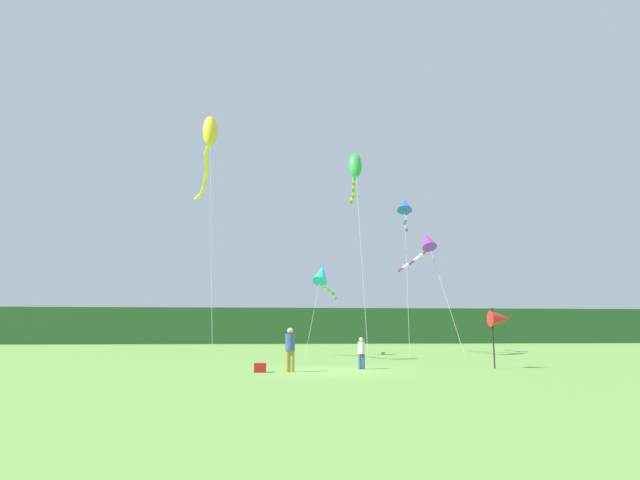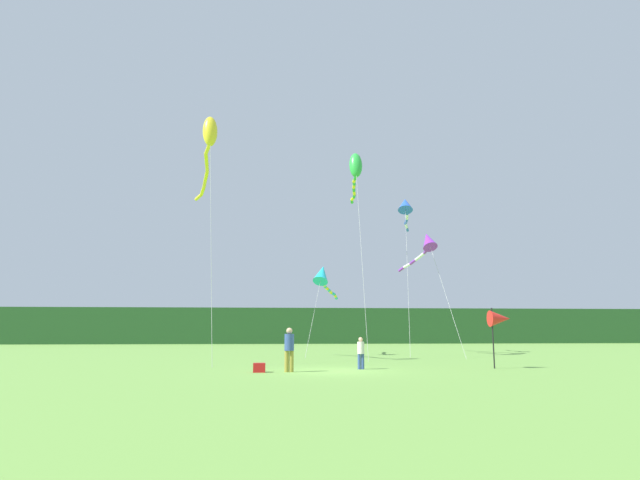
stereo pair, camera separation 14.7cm
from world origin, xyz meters
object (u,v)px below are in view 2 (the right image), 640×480
at_px(kite_blue, 405,207).
at_px(kite_green, 356,169).
at_px(person_adult, 289,347).
at_px(person_child, 361,351).
at_px(cooler_box, 259,368).
at_px(kite_purple, 426,244).
at_px(kite_cyan, 323,276).
at_px(banner_flag_pole, 500,319).
at_px(kite_yellow, 209,143).

bearing_deg(kite_blue, kite_green, -132.59).
bearing_deg(kite_green, person_adult, -111.73).
bearing_deg(person_child, cooler_box, -162.94).
relative_size(kite_purple, kite_cyan, 1.39).
xyz_separation_m(banner_flag_pole, kite_yellow, (-13.32, 5.35, 9.44)).
relative_size(banner_flag_pole, kite_yellow, 0.20).
relative_size(person_child, kite_green, 0.10).
xyz_separation_m(cooler_box, kite_cyan, (3.77, 13.83, 4.95)).
height_order(person_child, kite_green, kite_green).
height_order(kite_blue, kite_cyan, kite_blue).
bearing_deg(person_adult, banner_flag_pole, 7.41).
distance_m(person_adult, kite_purple, 18.54).
height_order(person_adult, kite_blue, kite_blue).
bearing_deg(person_adult, cooler_box, -177.58).
relative_size(kite_yellow, kite_cyan, 1.70).
relative_size(banner_flag_pole, kite_cyan, 0.34).
bearing_deg(kite_yellow, cooler_box, -65.19).
xyz_separation_m(person_adult, person_child, (3.04, 1.24, -0.22)).
distance_m(cooler_box, banner_flag_pole, 10.52).
bearing_deg(person_adult, kite_green, 68.27).
relative_size(cooler_box, kite_purple, 0.04).
relative_size(person_adult, cooler_box, 3.66).
relative_size(banner_flag_pole, kite_purple, 0.24).
distance_m(kite_blue, kite_cyan, 8.46).
height_order(cooler_box, kite_yellow, kite_yellow).
bearing_deg(banner_flag_pole, kite_yellow, 158.11).
height_order(banner_flag_pole, kite_blue, kite_blue).
distance_m(kite_blue, kite_yellow, 16.12).
bearing_deg(kite_purple, person_child, -117.22).
distance_m(banner_flag_pole, kite_green, 14.67).
bearing_deg(banner_flag_pole, kite_blue, 91.11).
bearing_deg(person_child, kite_yellow, 143.81).
distance_m(person_child, kite_cyan, 13.29).
height_order(cooler_box, kite_purple, kite_purple).
height_order(person_child, kite_purple, kite_purple).
relative_size(person_adult, kite_purple, 0.16).
bearing_deg(banner_flag_pole, kite_cyan, 117.32).
relative_size(person_child, kite_cyan, 0.17).
height_order(cooler_box, banner_flag_pole, banner_flag_pole).
relative_size(person_adult, kite_yellow, 0.13).
bearing_deg(kite_green, kite_purple, 30.42).
relative_size(person_child, cooler_box, 2.82).
xyz_separation_m(kite_purple, kite_green, (-5.31, -3.12, 4.26)).
bearing_deg(kite_purple, kite_blue, 120.14).
xyz_separation_m(cooler_box, kite_green, (5.63, 11.27, 11.54)).
distance_m(person_child, kite_yellow, 14.04).
distance_m(cooler_box, kite_cyan, 15.16).
xyz_separation_m(kite_yellow, kite_green, (8.67, 4.68, 0.19)).
bearing_deg(kite_yellow, person_child, -36.19).
bearing_deg(person_adult, kite_cyan, 79.26).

